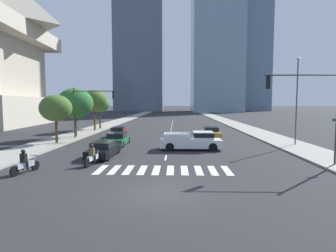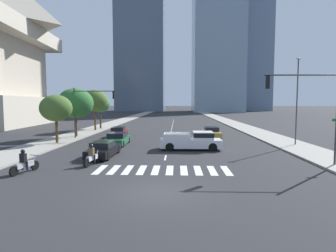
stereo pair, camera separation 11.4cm
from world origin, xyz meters
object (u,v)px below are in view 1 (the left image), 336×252
(motorcycle_lead, at_px, (25,164))
(sedan_green_2, at_px, (117,139))
(street_tree_nearest, at_px, (56,108))
(sedan_red_1, at_px, (118,132))
(street_tree_third, at_px, (94,101))
(street_tree_fourth, at_px, (100,104))
(motorcycle_trailing, at_px, (93,157))
(sedan_black_0, at_px, (104,150))
(pickup_truck, at_px, (194,141))
(traffic_signal_near, at_px, (311,99))
(street_lamp_east, at_px, (297,95))
(traffic_signal_far, at_px, (90,103))
(street_tree_second, at_px, (75,103))
(sedan_gold_3, at_px, (211,133))

(motorcycle_lead, xyz_separation_m, sedan_green_2, (3.20, 11.63, 0.01))
(street_tree_nearest, bearing_deg, sedan_red_1, 51.70)
(sedan_red_1, height_order, street_tree_third, street_tree_third)
(street_tree_third, bearing_deg, street_tree_fourth, 90.00)
(motorcycle_trailing, bearing_deg, sedan_black_0, 13.28)
(sedan_green_2, distance_m, street_tree_fourth, 18.28)
(pickup_truck, distance_m, street_tree_fourth, 24.27)
(traffic_signal_near, bearing_deg, pickup_truck, -41.40)
(street_lamp_east, xyz_separation_m, street_tree_nearest, (-24.39, 0.42, -1.30))
(traffic_signal_near, xyz_separation_m, street_tree_third, (-21.43, 22.99, 0.09))
(traffic_signal_far, distance_m, street_tree_second, 2.66)
(sedan_red_1, bearing_deg, pickup_truck, -139.08)
(traffic_signal_far, relative_size, street_tree_second, 1.00)
(street_lamp_east, bearing_deg, traffic_signal_far, 168.49)
(sedan_black_0, distance_m, sedan_gold_3, 16.41)
(sedan_red_1, bearing_deg, motorcycle_trailing, -176.82)
(sedan_gold_3, xyz_separation_m, traffic_signal_near, (4.58, -15.80, 3.95))
(motorcycle_lead, distance_m, street_lamp_east, 24.48)
(traffic_signal_near, bearing_deg, sedan_black_0, -11.25)
(street_lamp_east, height_order, street_tree_fourth, street_lamp_east)
(sedan_black_0, bearing_deg, pickup_truck, -62.21)
(motorcycle_lead, relative_size, sedan_black_0, 0.46)
(sedan_gold_3, xyz_separation_m, traffic_signal_far, (-14.60, -2.21, 3.66))
(street_lamp_east, bearing_deg, street_tree_second, 166.33)
(pickup_truck, bearing_deg, traffic_signal_far, 149.03)
(sedan_gold_3, xyz_separation_m, street_lamp_east, (7.54, -6.72, 4.45))
(street_tree_nearest, height_order, street_tree_fourth, street_tree_fourth)
(street_tree_third, bearing_deg, street_tree_nearest, -90.00)
(pickup_truck, relative_size, sedan_black_0, 1.20)
(sedan_gold_3, bearing_deg, street_tree_second, -88.09)
(sedan_red_1, xyz_separation_m, street_tree_second, (-5.10, -0.95, 3.67))
(traffic_signal_near, bearing_deg, traffic_signal_far, -35.33)
(traffic_signal_near, bearing_deg, motorcycle_lead, 7.54)
(motorcycle_trailing, bearing_deg, sedan_gold_3, -19.91)
(street_tree_third, bearing_deg, sedan_gold_3, -23.12)
(street_tree_nearest, bearing_deg, sedan_black_0, -44.57)
(motorcycle_trailing, bearing_deg, street_tree_third, 28.74)
(sedan_green_2, bearing_deg, traffic_signal_near, -121.33)
(sedan_black_0, bearing_deg, street_lamp_east, -68.58)
(street_tree_nearest, distance_m, street_tree_third, 13.52)
(traffic_signal_near, distance_m, street_tree_fourth, 33.67)
(motorcycle_trailing, relative_size, street_tree_third, 0.33)
(sedan_gold_3, bearing_deg, sedan_green_2, -58.47)
(pickup_truck, distance_m, street_tree_second, 16.83)
(motorcycle_lead, xyz_separation_m, motorcycle_trailing, (3.47, 2.27, 0.00))
(sedan_red_1, bearing_deg, street_lamp_east, -112.14)
(sedan_gold_3, bearing_deg, street_tree_nearest, -70.27)
(traffic_signal_near, height_order, street_lamp_east, street_lamp_east)
(pickup_truck, distance_m, street_tree_nearest, 14.70)
(pickup_truck, relative_size, sedan_green_2, 1.18)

